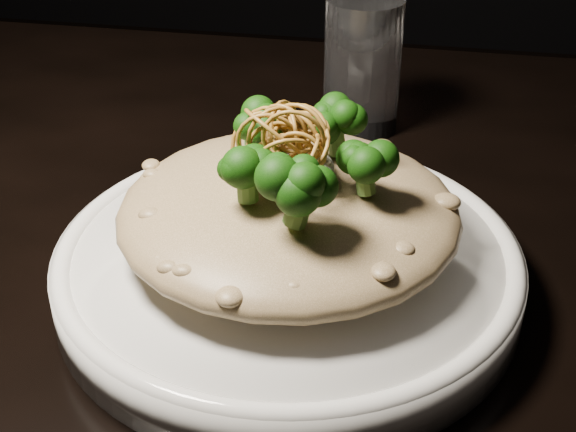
# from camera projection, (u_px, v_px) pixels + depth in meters

# --- Properties ---
(table) EXTENTS (1.10, 0.80, 0.75)m
(table) POSITION_uv_depth(u_px,v_px,m) (431.00, 338.00, 0.61)
(table) COLOR black
(table) RESTS_ON ground
(plate) EXTENTS (0.30, 0.30, 0.03)m
(plate) POSITION_uv_depth(u_px,v_px,m) (288.00, 268.00, 0.52)
(plate) COLOR white
(plate) RESTS_ON table
(risotto) EXTENTS (0.22, 0.22, 0.05)m
(risotto) POSITION_uv_depth(u_px,v_px,m) (289.00, 212.00, 0.50)
(risotto) COLOR brown
(risotto) RESTS_ON plate
(broccoli) EXTENTS (0.13, 0.13, 0.05)m
(broccoli) POSITION_uv_depth(u_px,v_px,m) (298.00, 147.00, 0.48)
(broccoli) COLOR black
(broccoli) RESTS_ON risotto
(cheese) EXTENTS (0.06, 0.06, 0.02)m
(cheese) POSITION_uv_depth(u_px,v_px,m) (288.00, 168.00, 0.49)
(cheese) COLOR white
(cheese) RESTS_ON risotto
(shallots) EXTENTS (0.06, 0.06, 0.04)m
(shallots) POSITION_uv_depth(u_px,v_px,m) (283.00, 129.00, 0.47)
(shallots) COLOR brown
(shallots) RESTS_ON cheese
(drinking_glass) EXTENTS (0.08, 0.08, 0.12)m
(drinking_glass) POSITION_uv_depth(u_px,v_px,m) (362.00, 66.00, 0.70)
(drinking_glass) COLOR white
(drinking_glass) RESTS_ON table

